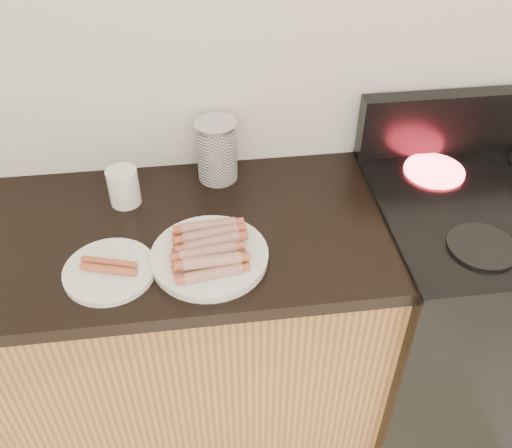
{
  "coord_description": "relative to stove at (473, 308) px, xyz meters",
  "views": [
    {
      "loc": [
        -0.11,
        0.52,
        1.92
      ],
      "look_at": [
        0.04,
        1.62,
        0.96
      ],
      "focal_mm": 40.0,
      "sensor_mm": 36.0,
      "label": 1
    }
  ],
  "objects": [
    {
      "name": "burner_far_left",
      "position": [
        -0.17,
        0.17,
        0.46
      ],
      "size": [
        0.18,
        0.18,
        0.01
      ],
      "primitive_type": "cylinder",
      "color": "#FF1E2D",
      "rests_on": "stove"
    },
    {
      "name": "mug",
      "position": [
        -1.09,
        0.16,
        0.5
      ],
      "size": [
        0.11,
        0.11,
        0.11
      ],
      "primitive_type": "cylinder",
      "rotation": [
        0.0,
        0.0,
        -0.34
      ],
      "color": "white",
      "rests_on": "counter_slab"
    },
    {
      "name": "stove",
      "position": [
        0.0,
        0.0,
        0.0
      ],
      "size": [
        0.76,
        0.65,
        0.91
      ],
      "color": "black",
      "rests_on": "floor"
    },
    {
      "name": "stove_panel",
      "position": [
        0.0,
        0.28,
        0.55
      ],
      "size": [
        0.76,
        0.06,
        0.2
      ],
      "primitive_type": "cube",
      "color": "black",
      "rests_on": "stove"
    },
    {
      "name": "wall_back",
      "position": [
        -0.78,
        0.32,
        0.84
      ],
      "size": [
        4.0,
        0.04,
        2.6
      ],
      "primitive_type": "cube",
      "color": "silver",
      "rests_on": "ground"
    },
    {
      "name": "cabinet_base",
      "position": [
        -1.48,
        0.01,
        -0.03
      ],
      "size": [
        2.2,
        0.59,
        0.86
      ],
      "primitive_type": "cube",
      "color": "#A16B31",
      "rests_on": "floor"
    },
    {
      "name": "burner_near_left",
      "position": [
        -0.17,
        -0.17,
        0.46
      ],
      "size": [
        0.18,
        0.18,
        0.01
      ],
      "primitive_type": "cylinder",
      "color": "black",
      "rests_on": "stove"
    },
    {
      "name": "hotdog_pile",
      "position": [
        -0.87,
        -0.11,
        0.49
      ],
      "size": [
        0.14,
        0.21,
        0.06
      ],
      "rotation": [
        0.0,
        0.0,
        0.1
      ],
      "color": "maroon",
      "rests_on": "main_plate"
    },
    {
      "name": "plain_sausages",
      "position": [
        -1.12,
        -0.13,
        0.47
      ],
      "size": [
        0.13,
        0.08,
        0.02
      ],
      "rotation": [
        0.0,
        0.0,
        -0.29
      ],
      "color": "#D36834",
      "rests_on": "side_plate"
    },
    {
      "name": "main_plate",
      "position": [
        -0.87,
        -0.11,
        0.45
      ],
      "size": [
        0.32,
        0.32,
        0.02
      ],
      "primitive_type": "cylinder",
      "rotation": [
        0.0,
        0.0,
        -0.08
      ],
      "color": "white",
      "rests_on": "counter_slab"
    },
    {
      "name": "side_plate",
      "position": [
        -1.12,
        -0.13,
        0.45
      ],
      "size": [
        0.29,
        0.29,
        0.02
      ],
      "primitive_type": "cylinder",
      "rotation": [
        0.0,
        0.0,
        -0.31
      ],
      "color": "silver",
      "rests_on": "counter_slab"
    },
    {
      "name": "canister",
      "position": [
        -0.82,
        0.25,
        0.54
      ],
      "size": [
        0.12,
        0.12,
        0.19
      ],
      "rotation": [
        0.0,
        0.0,
        0.2
      ],
      "color": "white",
      "rests_on": "counter_slab"
    }
  ]
}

